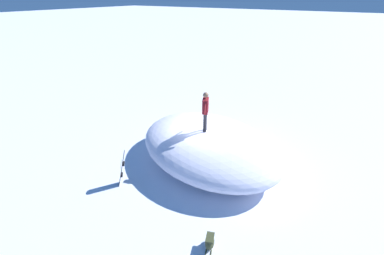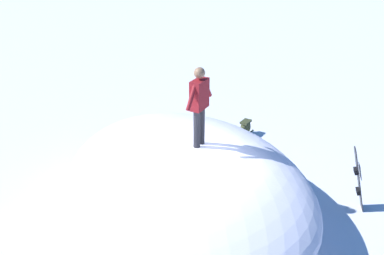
{
  "view_description": "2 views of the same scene",
  "coord_description": "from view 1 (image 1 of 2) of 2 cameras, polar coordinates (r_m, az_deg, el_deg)",
  "views": [
    {
      "loc": [
        4.99,
        -8.83,
        6.8
      ],
      "look_at": [
        -0.23,
        -0.72,
        1.82
      ],
      "focal_mm": 24.42,
      "sensor_mm": 36.0,
      "label": 1
    },
    {
      "loc": [
        -6.21,
        4.6,
        5.86
      ],
      "look_at": [
        -0.2,
        0.06,
        2.39
      ],
      "focal_mm": 41.28,
      "sensor_mm": 36.0,
      "label": 2
    }
  ],
  "objects": [
    {
      "name": "backpack_near",
      "position": [
        15.07,
        -5.8,
        1.04
      ],
      "size": [
        0.32,
        0.52,
        0.31
      ],
      "color": "#4C4C51",
      "rests_on": "ground"
    },
    {
      "name": "ground",
      "position": [
        12.21,
        2.76,
        -6.54
      ],
      "size": [
        240.0,
        240.0,
        0.0
      ],
      "primitive_type": "plane",
      "color": "white"
    },
    {
      "name": "snow_mound",
      "position": [
        11.48,
        3.82,
        -3.94
      ],
      "size": [
        7.86,
        6.58,
        1.69
      ],
      "primitive_type": "ellipsoid",
      "rotation": [
        0.0,
        0.0,
        1.3
      ],
      "color": "white",
      "rests_on": "ground"
    },
    {
      "name": "snowboarder_standing",
      "position": [
        10.48,
        2.94,
        4.0
      ],
      "size": [
        0.49,
        0.96,
        1.67
      ],
      "color": "black",
      "rests_on": "snow_mound"
    },
    {
      "name": "backpack_far",
      "position": [
        8.46,
        3.91,
        -23.59
      ],
      "size": [
        0.43,
        0.69,
        0.46
      ],
      "color": "#383D23",
      "rests_on": "ground"
    },
    {
      "name": "snowboard_primary_upright",
      "position": [
        10.55,
        -15.03,
        -8.39
      ],
      "size": [
        0.49,
        0.48,
        1.56
      ],
      "color": "black",
      "rests_on": "ground"
    }
  ]
}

